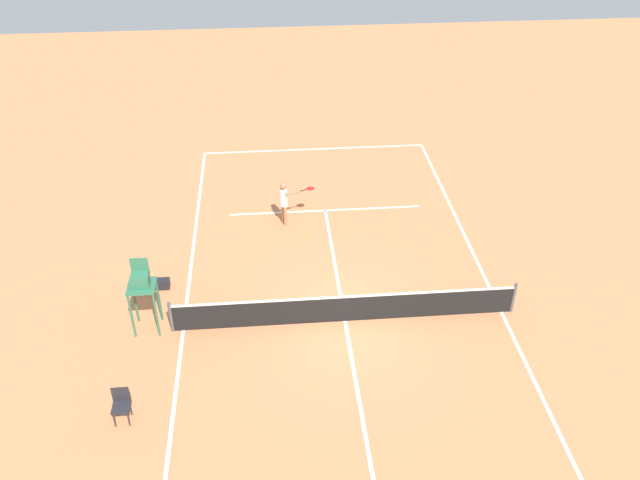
# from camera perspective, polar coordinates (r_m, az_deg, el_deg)

# --- Properties ---
(ground_plane) EXTENTS (60.00, 60.00, 0.00)m
(ground_plane) POSITION_cam_1_polar(r_m,az_deg,el_deg) (20.43, 2.14, -6.88)
(ground_plane) COLOR #D37A4C
(court_lines) EXTENTS (9.80, 23.33, 0.01)m
(court_lines) POSITION_cam_1_polar(r_m,az_deg,el_deg) (20.43, 2.14, -6.88)
(court_lines) COLOR white
(court_lines) RESTS_ON ground
(tennis_net) EXTENTS (10.40, 0.10, 1.07)m
(tennis_net) POSITION_cam_1_polar(r_m,az_deg,el_deg) (20.11, 2.17, -5.82)
(tennis_net) COLOR #4C4C51
(tennis_net) RESTS_ON ground
(player_serving) EXTENTS (1.32, 0.57, 1.72)m
(player_serving) POSITION_cam_1_polar(r_m,az_deg,el_deg) (24.27, -2.99, 3.44)
(player_serving) COLOR #9E704C
(player_serving) RESTS_ON ground
(tennis_ball) EXTENTS (0.07, 0.07, 0.07)m
(tennis_ball) POSITION_cam_1_polar(r_m,az_deg,el_deg) (24.03, -1.22, 0.35)
(tennis_ball) COLOR #CCE033
(tennis_ball) RESTS_ON ground
(umpire_chair) EXTENTS (0.80, 0.80, 2.41)m
(umpire_chair) POSITION_cam_1_polar(r_m,az_deg,el_deg) (19.83, -14.95, -3.72)
(umpire_chair) COLOR #2D6B4C
(umpire_chair) RESTS_ON ground
(courtside_chair_near) EXTENTS (0.44, 0.46, 0.95)m
(courtside_chair_near) POSITION_cam_1_polar(r_m,az_deg,el_deg) (18.06, -16.58, -13.20)
(courtside_chair_near) COLOR #262626
(courtside_chair_near) RESTS_ON ground
(equipment_bag) EXTENTS (0.76, 0.32, 0.30)m
(equipment_bag) POSITION_cam_1_polar(r_m,az_deg,el_deg) (22.19, -13.65, -3.66)
(equipment_bag) COLOR black
(equipment_bag) RESTS_ON ground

